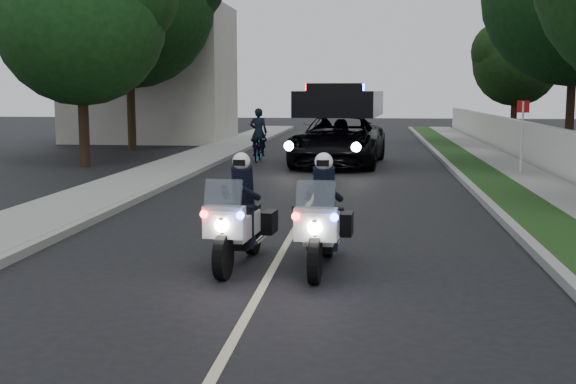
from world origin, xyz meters
name	(u,v)px	position (x,y,z in m)	size (l,w,h in m)	color
ground	(280,256)	(0.00, 0.00, 0.00)	(120.00, 120.00, 0.00)	black
curb_right	(464,180)	(4.10, 10.00, 0.07)	(0.20, 60.00, 0.15)	gray
grass_verge	(488,180)	(4.80, 10.00, 0.08)	(1.20, 60.00, 0.16)	#193814
sidewalk_right	(535,181)	(6.10, 10.00, 0.08)	(1.40, 60.00, 0.16)	gray
property_wall	(573,158)	(7.10, 10.00, 0.75)	(0.22, 60.00, 1.50)	beige
curb_left	(186,176)	(-4.10, 10.00, 0.07)	(0.20, 60.00, 0.15)	gray
sidewalk_left	(151,176)	(-5.20, 10.00, 0.08)	(2.00, 60.00, 0.16)	gray
building_far	(151,74)	(-10.00, 26.00, 3.50)	(8.00, 6.00, 7.00)	#A8A396
lane_marking	(322,180)	(0.00, 10.00, 0.00)	(0.12, 50.00, 0.01)	#BFB78C
police_moto_left	(240,265)	(-0.53, -0.68, 0.00)	(0.71, 2.02, 1.71)	silver
police_moto_right	(322,269)	(0.73, -0.74, 0.00)	(0.71, 2.03, 1.73)	silver
police_suv	(339,165)	(0.29, 14.58, 0.00)	(2.94, 6.34, 3.08)	black
bicycle	(259,161)	(-2.75, 15.57, 0.00)	(0.59, 1.69, 0.89)	black
cyclist	(259,161)	(-2.75, 15.57, 0.00)	(0.64, 0.43, 1.79)	black
sign_post	(520,177)	(6.00, 11.58, 0.00)	(0.38, 0.38, 2.41)	#AA0C25
tree_right_d	(568,153)	(9.73, 20.61, 0.00)	(7.77, 7.77, 12.95)	#123813
tree_right_e	(513,137)	(9.55, 31.88, 0.00)	(4.89, 4.89, 8.15)	black
tree_left_near	(85,166)	(-8.51, 13.11, 0.00)	(5.86, 5.86, 9.77)	#153C14
tree_left_far	(132,150)	(-9.11, 20.00, 0.00)	(7.55, 7.55, 12.59)	black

